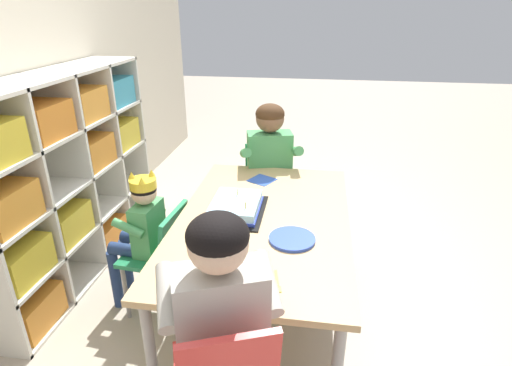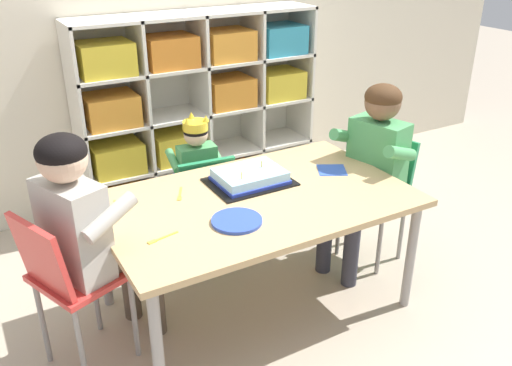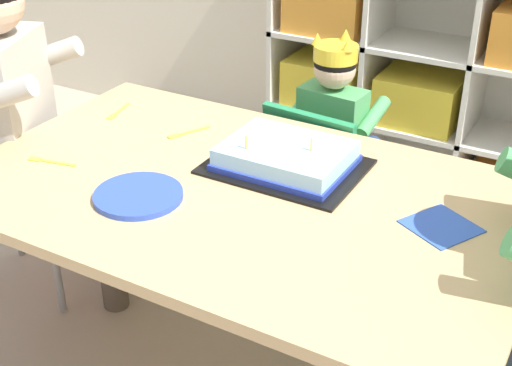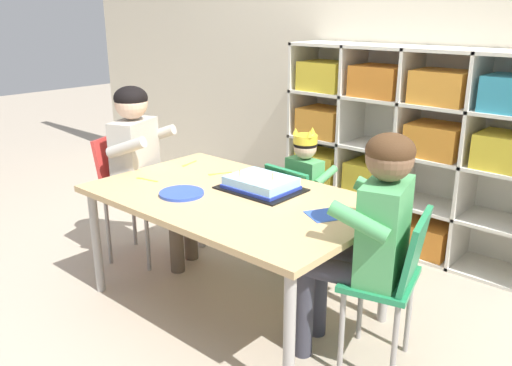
{
  "view_description": "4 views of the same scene",
  "coord_description": "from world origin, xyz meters",
  "px_view_note": "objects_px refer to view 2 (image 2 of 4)",
  "views": [
    {
      "loc": [
        -1.85,
        -0.25,
        1.64
      ],
      "look_at": [
        0.07,
        0.05,
        0.78
      ],
      "focal_mm": 28.74,
      "sensor_mm": 36.0,
      "label": 1
    },
    {
      "loc": [
        -1.13,
        -1.97,
        1.77
      ],
      "look_at": [
        0.03,
        0.06,
        0.66
      ],
      "focal_mm": 38.28,
      "sensor_mm": 36.0,
      "label": 2
    },
    {
      "loc": [
        0.79,
        -1.31,
        1.48
      ],
      "look_at": [
        0.07,
        -0.04,
        0.67
      ],
      "focal_mm": 49.01,
      "sensor_mm": 36.0,
      "label": 3
    },
    {
      "loc": [
        1.7,
        -1.76,
        1.48
      ],
      "look_at": [
        0.1,
        0.06,
        0.68
      ],
      "focal_mm": 36.96,
      "sensor_mm": 36.0,
      "label": 4
    }
  ],
  "objects_px": {
    "guest_at_table_side": "(371,159)",
    "fork_at_table_front_edge": "(122,206)",
    "classroom_chair_guest_side": "(379,186)",
    "fork_scattered_mid_table": "(161,238)",
    "paper_plate_stack": "(237,221)",
    "classroom_chair_adult_side": "(68,276)",
    "child_with_crown": "(195,166)",
    "adult_helper_seated": "(87,223)",
    "classroom_chair_blue": "(202,195)",
    "fork_near_child_seat": "(180,194)",
    "activity_table": "(257,207)",
    "birthday_cake_on_tray": "(250,178)"
  },
  "relations": [
    {
      "from": "fork_at_table_front_edge",
      "to": "fork_scattered_mid_table",
      "type": "height_order",
      "value": "same"
    },
    {
      "from": "adult_helper_seated",
      "to": "fork_at_table_front_edge",
      "type": "distance_m",
      "value": 0.26
    },
    {
      "from": "classroom_chair_adult_side",
      "to": "paper_plate_stack",
      "type": "height_order",
      "value": "classroom_chair_adult_side"
    },
    {
      "from": "paper_plate_stack",
      "to": "classroom_chair_adult_side",
      "type": "bearing_deg",
      "value": 166.2
    },
    {
      "from": "paper_plate_stack",
      "to": "fork_scattered_mid_table",
      "type": "height_order",
      "value": "paper_plate_stack"
    },
    {
      "from": "birthday_cake_on_tray",
      "to": "activity_table",
      "type": "bearing_deg",
      "value": -108.01
    },
    {
      "from": "classroom_chair_adult_side",
      "to": "guest_at_table_side",
      "type": "xyz_separation_m",
      "value": [
        1.61,
        0.04,
        0.17
      ]
    },
    {
      "from": "adult_helper_seated",
      "to": "classroom_chair_adult_side",
      "type": "bearing_deg",
      "value": 90.0
    },
    {
      "from": "classroom_chair_blue",
      "to": "fork_near_child_seat",
      "type": "distance_m",
      "value": 0.51
    },
    {
      "from": "classroom_chair_adult_side",
      "to": "paper_plate_stack",
      "type": "distance_m",
      "value": 0.73
    },
    {
      "from": "classroom_chair_guest_side",
      "to": "fork_at_table_front_edge",
      "type": "relative_size",
      "value": 5.46
    },
    {
      "from": "classroom_chair_blue",
      "to": "fork_near_child_seat",
      "type": "xyz_separation_m",
      "value": [
        -0.27,
        -0.37,
        0.23
      ]
    },
    {
      "from": "classroom_chair_guest_side",
      "to": "fork_scattered_mid_table",
      "type": "relative_size",
      "value": 5.05
    },
    {
      "from": "fork_scattered_mid_table",
      "to": "child_with_crown",
      "type": "bearing_deg",
      "value": 46.44
    },
    {
      "from": "activity_table",
      "to": "classroom_chair_guest_side",
      "type": "relative_size",
      "value": 2.01
    },
    {
      "from": "child_with_crown",
      "to": "paper_plate_stack",
      "type": "bearing_deg",
      "value": 83.29
    },
    {
      "from": "adult_helper_seated",
      "to": "paper_plate_stack",
      "type": "relative_size",
      "value": 4.87
    },
    {
      "from": "child_with_crown",
      "to": "fork_at_table_front_edge",
      "type": "xyz_separation_m",
      "value": [
        -0.55,
        -0.45,
        0.09
      ]
    },
    {
      "from": "activity_table",
      "to": "fork_scattered_mid_table",
      "type": "bearing_deg",
      "value": -165.97
    },
    {
      "from": "fork_at_table_front_edge",
      "to": "fork_near_child_seat",
      "type": "relative_size",
      "value": 1.02
    },
    {
      "from": "classroom_chair_guest_side",
      "to": "fork_at_table_front_edge",
      "type": "bearing_deg",
      "value": -110.27
    },
    {
      "from": "classroom_chair_guest_side",
      "to": "guest_at_table_side",
      "type": "xyz_separation_m",
      "value": [
        -0.11,
        -0.03,
        0.2
      ]
    },
    {
      "from": "classroom_chair_adult_side",
      "to": "guest_at_table_side",
      "type": "distance_m",
      "value": 1.62
    },
    {
      "from": "classroom_chair_adult_side",
      "to": "classroom_chair_guest_side",
      "type": "distance_m",
      "value": 1.72
    },
    {
      "from": "classroom_chair_adult_side",
      "to": "child_with_crown",
      "type": "bearing_deg",
      "value": -73.66
    },
    {
      "from": "guest_at_table_side",
      "to": "fork_at_table_front_edge",
      "type": "relative_size",
      "value": 7.9
    },
    {
      "from": "activity_table",
      "to": "classroom_chair_guest_side",
      "type": "bearing_deg",
      "value": 5.22
    },
    {
      "from": "activity_table",
      "to": "fork_scattered_mid_table",
      "type": "height_order",
      "value": "fork_scattered_mid_table"
    },
    {
      "from": "child_with_crown",
      "to": "paper_plate_stack",
      "type": "distance_m",
      "value": 0.86
    },
    {
      "from": "paper_plate_stack",
      "to": "fork_at_table_front_edge",
      "type": "xyz_separation_m",
      "value": [
        -0.38,
        0.39,
        -0.01
      ]
    },
    {
      "from": "classroom_chair_adult_side",
      "to": "fork_scattered_mid_table",
      "type": "height_order",
      "value": "classroom_chair_adult_side"
    },
    {
      "from": "classroom_chair_guest_side",
      "to": "fork_near_child_seat",
      "type": "relative_size",
      "value": 5.55
    },
    {
      "from": "activity_table",
      "to": "classroom_chair_guest_side",
      "type": "xyz_separation_m",
      "value": [
        0.84,
        0.08,
        -0.12
      ]
    },
    {
      "from": "adult_helper_seated",
      "to": "fork_near_child_seat",
      "type": "xyz_separation_m",
      "value": [
        0.47,
        0.15,
        -0.05
      ]
    },
    {
      "from": "classroom_chair_guest_side",
      "to": "fork_near_child_seat",
      "type": "height_order",
      "value": "classroom_chair_guest_side"
    },
    {
      "from": "adult_helper_seated",
      "to": "fork_scattered_mid_table",
      "type": "xyz_separation_m",
      "value": [
        0.25,
        -0.18,
        -0.05
      ]
    },
    {
      "from": "classroom_chair_adult_side",
      "to": "paper_plate_stack",
      "type": "bearing_deg",
      "value": -125.19
    },
    {
      "from": "birthday_cake_on_tray",
      "to": "fork_near_child_seat",
      "type": "distance_m",
      "value": 0.35
    },
    {
      "from": "fork_at_table_front_edge",
      "to": "guest_at_table_side",
      "type": "bearing_deg",
      "value": -109.42
    },
    {
      "from": "birthday_cake_on_tray",
      "to": "fork_near_child_seat",
      "type": "xyz_separation_m",
      "value": [
        -0.35,
        0.05,
        -0.03
      ]
    },
    {
      "from": "classroom_chair_guest_side",
      "to": "child_with_crown",
      "type": "bearing_deg",
      "value": -139.13
    },
    {
      "from": "child_with_crown",
      "to": "guest_at_table_side",
      "type": "bearing_deg",
      "value": 145.19
    },
    {
      "from": "classroom_chair_guest_side",
      "to": "fork_scattered_mid_table",
      "type": "xyz_separation_m",
      "value": [
        -1.36,
        -0.21,
        0.18
      ]
    },
    {
      "from": "child_with_crown",
      "to": "fork_near_child_seat",
      "type": "bearing_deg",
      "value": 64.09
    },
    {
      "from": "adult_helper_seated",
      "to": "fork_scattered_mid_table",
      "type": "distance_m",
      "value": 0.31
    },
    {
      "from": "birthday_cake_on_tray",
      "to": "paper_plate_stack",
      "type": "relative_size",
      "value": 1.82
    },
    {
      "from": "birthday_cake_on_tray",
      "to": "guest_at_table_side",
      "type": "bearing_deg",
      "value": -8.8
    },
    {
      "from": "child_with_crown",
      "to": "fork_scattered_mid_table",
      "type": "distance_m",
      "value": 0.95
    },
    {
      "from": "classroom_chair_adult_side",
      "to": "paper_plate_stack",
      "type": "relative_size",
      "value": 3.5
    },
    {
      "from": "classroom_chair_adult_side",
      "to": "guest_at_table_side",
      "type": "height_order",
      "value": "guest_at_table_side"
    }
  ]
}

